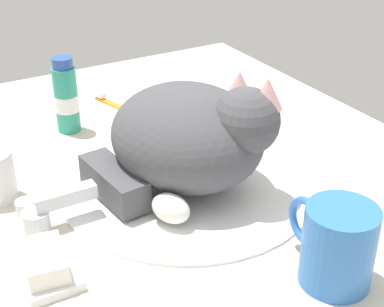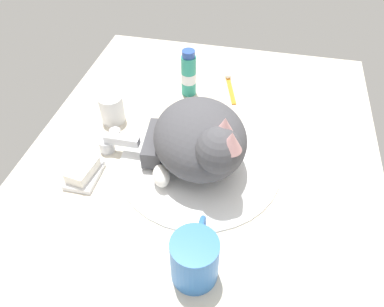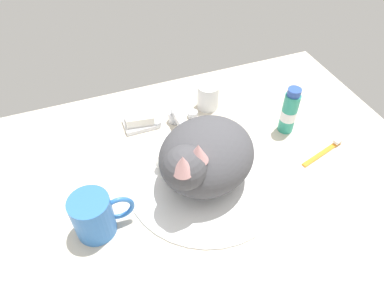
{
  "view_description": "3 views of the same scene",
  "coord_description": "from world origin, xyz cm",
  "px_view_note": "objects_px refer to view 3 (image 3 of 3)",
  "views": [
    {
      "loc": [
        -64.15,
        36.23,
        45.66
      ],
      "look_at": [
        0.22,
        -0.94,
        5.21
      ],
      "focal_mm": 54.87,
      "sensor_mm": 36.0,
      "label": 1
    },
    {
      "loc": [
        -57.52,
        -10.83,
        62.16
      ],
      "look_at": [
        -2.45,
        1.22,
        5.77
      ],
      "focal_mm": 34.58,
      "sensor_mm": 36.0,
      "label": 2
    },
    {
      "loc": [
        -22.15,
        -48.98,
        65.31
      ],
      "look_at": [
        -2.58,
        2.33,
        7.58
      ],
      "focal_mm": 33.16,
      "sensor_mm": 36.0,
      "label": 3
    }
  ],
  "objects_px": {
    "cat": "(203,156)",
    "toothpaste_bottle": "(289,112)",
    "faucet": "(176,118)",
    "soap_bar": "(140,118)",
    "coffee_mug": "(94,216)",
    "rinse_cup": "(208,96)",
    "toothbrush": "(325,151)"
  },
  "relations": [
    {
      "from": "rinse_cup",
      "to": "toothbrush",
      "type": "distance_m",
      "value": 0.35
    },
    {
      "from": "rinse_cup",
      "to": "toothbrush",
      "type": "xyz_separation_m",
      "value": [
        0.21,
        -0.28,
        -0.03
      ]
    },
    {
      "from": "rinse_cup",
      "to": "soap_bar",
      "type": "relative_size",
      "value": 0.97
    },
    {
      "from": "toothbrush",
      "to": "faucet",
      "type": "bearing_deg",
      "value": 143.21
    },
    {
      "from": "toothbrush",
      "to": "soap_bar",
      "type": "bearing_deg",
      "value": 146.87
    },
    {
      "from": "cat",
      "to": "toothbrush",
      "type": "bearing_deg",
      "value": -3.99
    },
    {
      "from": "coffee_mug",
      "to": "soap_bar",
      "type": "xyz_separation_m",
      "value": [
        0.17,
        0.29,
        -0.02
      ]
    },
    {
      "from": "cat",
      "to": "soap_bar",
      "type": "bearing_deg",
      "value": 108.96
    },
    {
      "from": "cat",
      "to": "faucet",
      "type": "bearing_deg",
      "value": 87.49
    },
    {
      "from": "faucet",
      "to": "soap_bar",
      "type": "bearing_deg",
      "value": 161.74
    },
    {
      "from": "toothpaste_bottle",
      "to": "toothbrush",
      "type": "relative_size",
      "value": 0.96
    },
    {
      "from": "faucet",
      "to": "rinse_cup",
      "type": "relative_size",
      "value": 1.84
    },
    {
      "from": "cat",
      "to": "toothpaste_bottle",
      "type": "height_order",
      "value": "cat"
    },
    {
      "from": "cat",
      "to": "coffee_mug",
      "type": "xyz_separation_m",
      "value": [
        -0.25,
        -0.04,
        -0.04
      ]
    },
    {
      "from": "rinse_cup",
      "to": "toothbrush",
      "type": "relative_size",
      "value": 0.53
    },
    {
      "from": "soap_bar",
      "to": "rinse_cup",
      "type": "bearing_deg",
      "value": 2.47
    },
    {
      "from": "faucet",
      "to": "soap_bar",
      "type": "height_order",
      "value": "faucet"
    },
    {
      "from": "cat",
      "to": "coffee_mug",
      "type": "distance_m",
      "value": 0.26
    },
    {
      "from": "cat",
      "to": "soap_bar",
      "type": "height_order",
      "value": "cat"
    },
    {
      "from": "coffee_mug",
      "to": "cat",
      "type": "bearing_deg",
      "value": 9.39
    },
    {
      "from": "faucet",
      "to": "rinse_cup",
      "type": "height_order",
      "value": "rinse_cup"
    },
    {
      "from": "cat",
      "to": "toothpaste_bottle",
      "type": "relative_size",
      "value": 2.17
    },
    {
      "from": "cat",
      "to": "rinse_cup",
      "type": "height_order",
      "value": "cat"
    },
    {
      "from": "coffee_mug",
      "to": "rinse_cup",
      "type": "relative_size",
      "value": 1.76
    },
    {
      "from": "rinse_cup",
      "to": "toothpaste_bottle",
      "type": "distance_m",
      "value": 0.23
    },
    {
      "from": "cat",
      "to": "toothbrush",
      "type": "relative_size",
      "value": 2.09
    },
    {
      "from": "faucet",
      "to": "toothpaste_bottle",
      "type": "height_order",
      "value": "toothpaste_bottle"
    },
    {
      "from": "soap_bar",
      "to": "toothpaste_bottle",
      "type": "xyz_separation_m",
      "value": [
        0.36,
        -0.16,
        0.04
      ]
    },
    {
      "from": "cat",
      "to": "soap_bar",
      "type": "relative_size",
      "value": 3.85
    },
    {
      "from": "faucet",
      "to": "toothpaste_bottle",
      "type": "bearing_deg",
      "value": -25.06
    },
    {
      "from": "toothpaste_bottle",
      "to": "toothbrush",
      "type": "xyz_separation_m",
      "value": [
        0.05,
        -0.11,
        -0.06
      ]
    },
    {
      "from": "faucet",
      "to": "coffee_mug",
      "type": "height_order",
      "value": "coffee_mug"
    }
  ]
}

